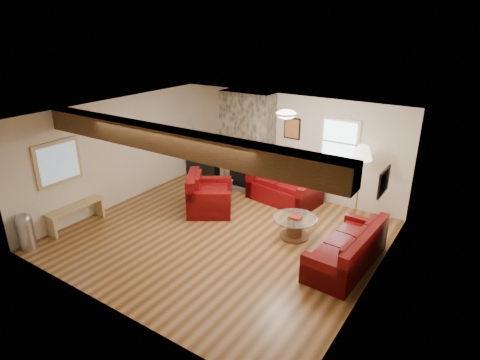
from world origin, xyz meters
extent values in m
plane|color=brown|center=(0.00, 0.00, 0.00)|extent=(8.00, 8.00, 0.00)
plane|color=white|center=(0.00, 0.00, 2.50)|extent=(8.00, 8.00, 0.00)
plane|color=beige|center=(0.00, 2.75, 1.25)|extent=(8.00, 0.00, 8.00)
plane|color=beige|center=(0.00, -2.75, 1.25)|extent=(8.00, 0.00, 8.00)
plane|color=beige|center=(-3.00, 0.00, 1.25)|extent=(0.00, 7.50, 7.50)
plane|color=beige|center=(3.00, 0.00, 1.25)|extent=(0.00, 7.50, 7.50)
cube|color=#33200F|center=(0.00, -1.25, 2.31)|extent=(6.00, 0.36, 0.38)
cube|color=#322F27|center=(-1.00, 2.50, 1.25)|extent=(1.40, 0.50, 2.50)
cube|color=black|center=(-1.00, 2.25, 0.45)|extent=(0.70, 0.06, 0.90)
cube|color=#322F27|center=(-1.00, 2.20, 0.04)|extent=(1.00, 0.25, 0.08)
cylinder|color=#4A2F18|center=(1.26, 0.77, 0.02)|extent=(0.60, 0.60, 0.04)
cylinder|color=#4A2F18|center=(1.26, 0.77, 0.20)|extent=(0.32, 0.32, 0.40)
cylinder|color=white|center=(1.26, 0.77, 0.43)|extent=(0.89, 0.89, 0.02)
cube|color=maroon|center=(1.26, 0.77, 0.45)|extent=(0.25, 0.18, 0.03)
cube|color=black|center=(-2.45, 2.53, 0.25)|extent=(0.99, 0.40, 0.50)
imported|color=black|center=(-2.45, 2.53, 0.74)|extent=(0.85, 0.11, 0.49)
cylinder|color=#A78A45|center=(2.02, 2.28, 0.02)|extent=(0.30, 0.30, 0.03)
cylinder|color=#A78A45|center=(2.02, 2.28, 0.76)|extent=(0.03, 0.03, 1.52)
cone|color=#FFF2C1|center=(2.02, 2.28, 1.54)|extent=(0.43, 0.43, 0.30)
camera|label=1|loc=(4.32, -5.82, 4.10)|focal=30.00mm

